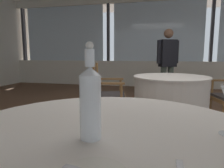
{
  "coord_description": "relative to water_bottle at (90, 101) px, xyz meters",
  "views": [
    {
      "loc": [
        0.07,
        -2.52,
        1.07
      ],
      "look_at": [
        -0.16,
        -1.5,
        0.91
      ],
      "focal_mm": 32.62,
      "sensor_mm": 36.0,
      "label": 1
    }
  ],
  "objects": [
    {
      "name": "water_bottle",
      "position": [
        0.0,
        0.0,
        0.0
      ],
      "size": [
        0.08,
        0.08,
        0.35
      ],
      "color": "white",
      "rests_on": "foreground_table"
    },
    {
      "name": "window_wall_far",
      "position": [
        0.16,
        6.18,
        0.28
      ],
      "size": [
        10.33,
        0.14,
        2.98
      ],
      "color": "silver",
      "rests_on": "ground_plane"
    },
    {
      "name": "background_table_0",
      "position": [
        0.41,
        2.29,
        -0.52
      ],
      "size": [
        1.06,
        1.06,
        0.76
      ],
      "color": "white",
      "rests_on": "ground_plane"
    },
    {
      "name": "ground_plane",
      "position": [
        0.16,
        1.85,
        -0.9
      ],
      "size": [
        14.99,
        14.99,
        0.0
      ],
      "primitive_type": "plane",
      "color": "brown"
    },
    {
      "name": "diner_person_0",
      "position": [
        0.43,
        4.07,
        0.02
      ],
      "size": [
        0.48,
        0.35,
        1.63
      ],
      "rotation": [
        0.0,
        0.0,
        2.06
      ],
      "color": "#424C42",
      "rests_on": "ground_plane"
    },
    {
      "name": "dining_chair_0_1",
      "position": [
        -0.52,
        2.1,
        -0.35
      ],
      "size": [
        0.55,
        0.6,
        0.94
      ],
      "rotation": [
        0.0,
        0.0,
        6.49
      ],
      "color": "olive",
      "rests_on": "ground_plane"
    }
  ]
}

